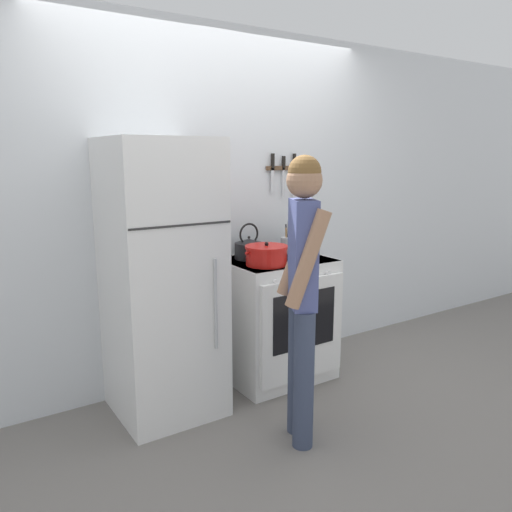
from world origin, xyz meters
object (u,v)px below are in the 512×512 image
Objects in this scene: refrigerator at (162,280)px; dutch_oven_pot at (266,255)px; person at (302,285)px; stove_range at (278,318)px; utensil_jar at (287,245)px; tea_kettle at (249,248)px.

refrigerator reaches higher than dutch_oven_pot.
refrigerator is at bearing 59.87° from person.
stove_range is at bearing -0.78° from person.
refrigerator reaches higher than utensil_jar.
tea_kettle is at bearing 12.01° from person.
person reaches higher than stove_range.
tea_kettle is at bearing 86.93° from dutch_oven_pot.
dutch_oven_pot is at bearing 8.27° from person.
person is (-0.21, -0.66, -0.03)m from dutch_oven_pot.
stove_range is 0.55× the size of person.
person reaches higher than dutch_oven_pot.
person is (-0.22, -0.90, -0.04)m from tea_kettle.
stove_range is at bearing 29.22° from dutch_oven_pot.
dutch_oven_pot is 1.28× the size of tea_kettle.
utensil_jar is 1.07m from person.
refrigerator is 6.95× the size of utensil_jar.
tea_kettle is (0.01, 0.24, 0.01)m from dutch_oven_pot.
tea_kettle is (0.74, 0.14, 0.11)m from refrigerator.
stove_range is 2.68× the size of dutch_oven_pot.
refrigerator is 0.74m from dutch_oven_pot.
refrigerator is 1.10m from utensil_jar.
tea_kettle is 0.35m from utensil_jar.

